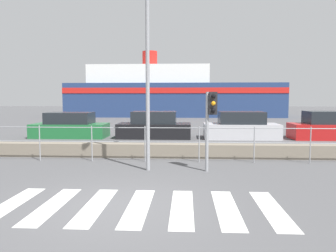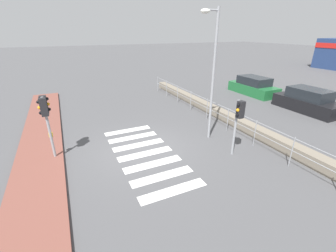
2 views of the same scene
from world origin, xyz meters
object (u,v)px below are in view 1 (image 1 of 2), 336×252
traffic_light_far (211,113)px  parked_car_black (154,127)px  parked_car_silver (241,127)px  parked_car_green (70,127)px  parked_car_red (328,127)px  ferry_boat (170,95)px  streetlamp (147,52)px

traffic_light_far → parked_car_black: bearing=107.0°
parked_car_silver → parked_car_green: bearing=-180.0°
traffic_light_far → parked_car_red: bearing=49.8°
parked_car_black → parked_car_silver: same height
parked_car_black → traffic_light_far: bearing=-73.0°
parked_car_silver → parked_car_red: size_ratio=1.02×
ferry_boat → parked_car_black: (0.27, -22.20, -1.96)m
traffic_light_far → streetlamp: 2.65m
parked_car_silver → parked_car_red: parked_car_red is taller
parked_car_green → traffic_light_far: bearing=-48.4°
parked_car_green → parked_car_red: (14.27, 0.00, 0.04)m
traffic_light_far → ferry_boat: ferry_boat is taller
ferry_boat → parked_car_green: bearing=-101.5°
parked_car_red → parked_car_silver: bearing=180.0°
ferry_boat → parked_car_red: 24.32m
parked_car_green → parked_car_red: size_ratio=1.04×
parked_car_green → streetlamp: bearing=-57.1°
parked_car_black → parked_car_red: bearing=0.0°
streetlamp → ferry_boat: bearing=91.7°
streetlamp → parked_car_red: 12.53m
traffic_light_far → ferry_boat: (-2.79, 30.44, 0.82)m
streetlamp → parked_car_green: size_ratio=1.40×
ferry_boat → parked_car_silver: ferry_boat is taller
streetlamp → parked_car_black: 8.87m
ferry_boat → traffic_light_far: bearing=-84.8°
parked_car_silver → parked_car_black: bearing=-180.0°
traffic_light_far → parked_car_green: 11.08m
parked_car_green → parked_car_silver: size_ratio=1.02×
traffic_light_far → parked_car_silver: (2.28, 8.24, -1.14)m
parked_car_red → ferry_boat: bearing=113.7°
traffic_light_far → ferry_boat: bearing=95.2°
streetlamp → parked_car_green: (-5.39, 8.34, -3.00)m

